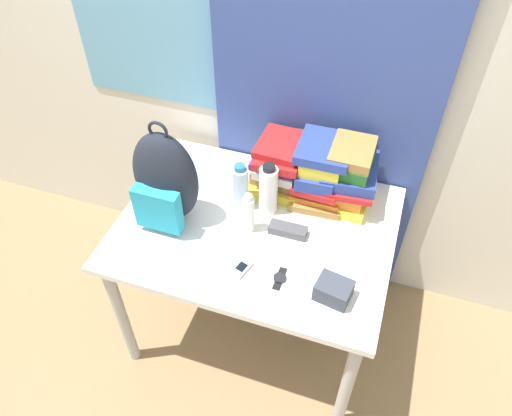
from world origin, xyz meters
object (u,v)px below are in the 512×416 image
backpack (165,180)px  sunscreen_bottle (248,214)px  book_stack_left (280,164)px  book_stack_center (321,171)px  book_stack_right (350,175)px  cell_phone (242,268)px  sunglasses_case (288,230)px  wristwatch (280,278)px  sports_bottle (268,190)px  camera_pouch (333,290)px  water_bottle (240,187)px

backpack → sunscreen_bottle: backpack is taller
book_stack_left → sunscreen_bottle: book_stack_left is taller
book_stack_center → sunscreen_bottle: size_ratio=1.55×
book_stack_right → cell_phone: 0.59m
book_stack_left → cell_phone: 0.50m
sunscreen_bottle → book_stack_center: bearing=53.2°
sunglasses_case → wristwatch: 0.23m
book_stack_center → sunglasses_case: book_stack_center is taller
book_stack_left → book_stack_right: book_stack_right is taller
sports_bottle → book_stack_right: bearing=29.5°
sports_bottle → camera_pouch: 0.49m
water_bottle → wristwatch: size_ratio=2.15×
book_stack_right → water_bottle: size_ratio=1.27×
sunglasses_case → wristwatch: size_ratio=1.47×
backpack → wristwatch: bearing=-17.3°
book_stack_left → water_bottle: size_ratio=1.33×
backpack → cell_phone: backpack is taller
sunscreen_bottle → sports_bottle: bearing=72.8°
water_bottle → camera_pouch: size_ratio=1.62×
water_bottle → wristwatch: bearing=-49.7°
book_stack_right → wristwatch: size_ratio=2.73×
sunglasses_case → book_stack_center: bearing=76.6°
backpack → wristwatch: 0.57m
sunscreen_bottle → camera_pouch: 0.44m
backpack → book_stack_center: backpack is taller
backpack → water_bottle: backpack is taller
wristwatch → sunglasses_case: bearing=98.8°
sunglasses_case → camera_pouch: bearing=-45.5°
wristwatch → cell_phone: bearing=-178.5°
camera_pouch → book_stack_right: bearing=96.1°
sunglasses_case → book_stack_left: bearing=113.7°
water_bottle → sports_bottle: bearing=7.2°
water_bottle → sunglasses_case: water_bottle is taller
book_stack_left → wristwatch: (0.15, -0.49, -0.11)m
book_stack_left → water_bottle: book_stack_left is taller
book_stack_left → camera_pouch: (0.35, -0.50, -0.08)m
water_bottle → camera_pouch: bearing=-34.9°
sports_bottle → book_stack_left: bearing=90.2°
book_stack_left → sunscreen_bottle: (-0.04, -0.29, -0.03)m
sunglasses_case → camera_pouch: (0.23, -0.24, 0.02)m
water_bottle → cell_phone: size_ratio=2.26×
book_stack_right → sunglasses_case: 0.34m
book_stack_right → sunglasses_case: bearing=-124.2°
book_stack_left → water_bottle: (-0.11, -0.18, -0.01)m
book_stack_right → wristwatch: book_stack_right is taller
cell_phone → sports_bottle: bearing=90.5°
cell_phone → camera_pouch: bearing=-1.5°
book_stack_left → sunglasses_case: book_stack_left is taller
sunglasses_case → wristwatch: sunglasses_case is taller
backpack → sports_bottle: size_ratio=1.94×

